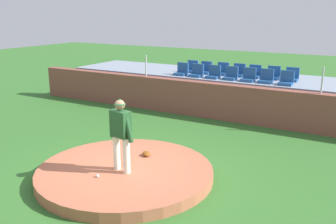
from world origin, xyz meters
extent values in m
plane|color=#316828|center=(0.00, 0.00, 0.00)|extent=(60.00, 60.00, 0.00)
cylinder|color=#AD5F42|center=(0.00, 0.00, 0.13)|extent=(4.20, 4.20, 0.25)
cylinder|color=white|center=(-0.12, -0.15, 0.67)|extent=(0.16, 0.16, 0.85)
cylinder|color=white|center=(0.21, -0.22, 0.67)|extent=(0.16, 0.16, 0.85)
cube|color=#1E4723|center=(0.04, -0.18, 1.40)|extent=(0.52, 0.35, 0.61)
cylinder|color=#1E4723|center=(-0.20, -0.13, 1.37)|extent=(0.22, 0.15, 0.69)
cylinder|color=#1E4723|center=(0.29, -0.23, 1.37)|extent=(0.31, 0.17, 0.69)
sphere|color=#8C6647|center=(0.04, -0.18, 1.84)|extent=(0.23, 0.23, 0.23)
cone|color=#1E4723|center=(0.04, -0.18, 1.93)|extent=(0.32, 0.32, 0.13)
sphere|color=white|center=(-0.22, -0.74, 0.29)|extent=(0.07, 0.07, 0.07)
ellipsoid|color=brown|center=(0.02, 0.90, 0.31)|extent=(0.35, 0.36, 0.11)
cube|color=brown|center=(0.00, 5.91, 0.66)|extent=(17.09, 0.40, 1.32)
cylinder|color=silver|center=(-3.21, 5.91, 1.75)|extent=(0.06, 0.06, 0.86)
cylinder|color=silver|center=(3.44, 5.91, 1.75)|extent=(0.06, 0.06, 0.86)
cube|color=gray|center=(0.00, 7.88, 0.67)|extent=(14.84, 3.06, 1.33)
cube|color=#204F8B|center=(-2.11, 6.83, 1.38)|extent=(0.48, 0.44, 0.10)
cube|color=#204F8B|center=(-2.11, 7.01, 1.63)|extent=(0.48, 0.08, 0.40)
cube|color=#204F8B|center=(-1.41, 6.79, 1.38)|extent=(0.48, 0.44, 0.10)
cube|color=#204F8B|center=(-1.41, 6.97, 1.63)|extent=(0.48, 0.08, 0.40)
cube|color=#204F8B|center=(-0.67, 6.78, 1.38)|extent=(0.48, 0.44, 0.10)
cube|color=#204F8B|center=(-0.67, 6.96, 1.63)|extent=(0.48, 0.08, 0.40)
cube|color=#204F8B|center=(0.02, 6.83, 1.38)|extent=(0.48, 0.44, 0.10)
cube|color=#204F8B|center=(0.02, 7.01, 1.63)|extent=(0.48, 0.08, 0.40)
cube|color=#204F8B|center=(0.73, 6.81, 1.38)|extent=(0.48, 0.44, 0.10)
cube|color=#204F8B|center=(0.73, 6.99, 1.63)|extent=(0.48, 0.08, 0.40)
cube|color=#204F8B|center=(1.39, 6.82, 1.38)|extent=(0.48, 0.44, 0.10)
cube|color=#204F8B|center=(1.39, 7.00, 1.63)|extent=(0.48, 0.08, 0.40)
cube|color=#204F8B|center=(2.12, 6.77, 1.38)|extent=(0.48, 0.44, 0.10)
cube|color=#204F8B|center=(2.12, 6.95, 1.63)|extent=(0.48, 0.08, 0.40)
cube|color=#204F8B|center=(-2.08, 7.71, 1.38)|extent=(0.48, 0.44, 0.10)
cube|color=#204F8B|center=(-2.08, 7.89, 1.63)|extent=(0.48, 0.08, 0.40)
cube|color=#204F8B|center=(-1.42, 7.68, 1.38)|extent=(0.48, 0.44, 0.10)
cube|color=#204F8B|center=(-1.42, 7.86, 1.63)|extent=(0.48, 0.08, 0.40)
cube|color=#204F8B|center=(-0.68, 7.72, 1.38)|extent=(0.48, 0.44, 0.10)
cube|color=#204F8B|center=(-0.68, 7.90, 1.63)|extent=(0.48, 0.08, 0.40)
cube|color=#204F8B|center=(0.02, 7.71, 1.38)|extent=(0.48, 0.44, 0.10)
cube|color=#204F8B|center=(0.02, 7.89, 1.63)|extent=(0.48, 0.08, 0.40)
cube|color=#204F8B|center=(0.68, 7.68, 1.38)|extent=(0.48, 0.44, 0.10)
cube|color=#204F8B|center=(0.68, 7.86, 1.63)|extent=(0.48, 0.08, 0.40)
cube|color=#204F8B|center=(1.41, 7.72, 1.38)|extent=(0.48, 0.44, 0.10)
cube|color=#204F8B|center=(1.41, 7.90, 1.63)|extent=(0.48, 0.08, 0.40)
cube|color=#204F8B|center=(2.12, 7.68, 1.38)|extent=(0.48, 0.44, 0.10)
cube|color=#204F8B|center=(2.12, 7.86, 1.63)|extent=(0.48, 0.08, 0.40)
camera|label=1|loc=(5.04, -6.75, 3.87)|focal=40.35mm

